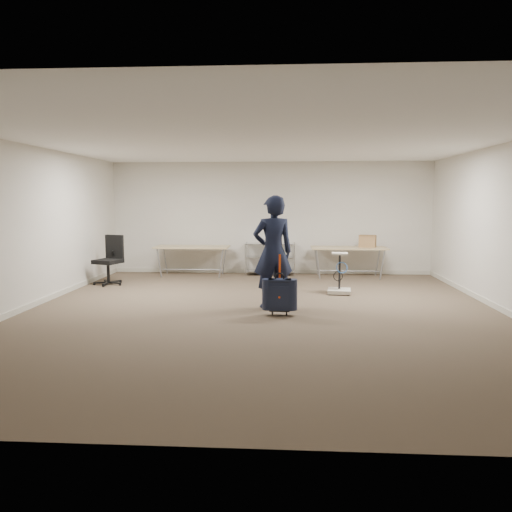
{
  "coord_description": "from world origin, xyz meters",
  "views": [
    {
      "loc": [
        0.42,
        -8.07,
        1.88
      ],
      "look_at": [
        -0.11,
        0.3,
        0.92
      ],
      "focal_mm": 35.0,
      "sensor_mm": 36.0,
      "label": 1
    }
  ],
  "objects": [
    {
      "name": "folding_table_left",
      "position": [
        -1.9,
        3.95,
        0.68
      ],
      "size": [
        1.8,
        0.75,
        0.73
      ],
      "color": "tan",
      "rests_on": "ground"
    },
    {
      "name": "cardboard_box",
      "position": [
        2.34,
        3.97,
        0.87
      ],
      "size": [
        0.45,
        0.39,
        0.29
      ],
      "primitive_type": "cube",
      "rotation": [
        0.0,
        0.0,
        -0.3
      ],
      "color": "#966E46",
      "rests_on": "folding_table_right"
    },
    {
      "name": "wire_shelf",
      "position": [
        0.0,
        4.2,
        0.44
      ],
      "size": [
        1.22,
        0.47,
        0.8
      ],
      "color": "#B7BABE",
      "rests_on": "ground"
    },
    {
      "name": "office_chair",
      "position": [
        -3.5,
        2.61,
        0.33
      ],
      "size": [
        0.66,
        0.66,
        1.08
      ],
      "color": "black",
      "rests_on": "ground"
    },
    {
      "name": "person",
      "position": [
        0.18,
        0.47,
        0.97
      ],
      "size": [
        0.81,
        0.66,
        1.94
      ],
      "primitive_type": "imported",
      "rotation": [
        0.0,
        0.0,
        3.45
      ],
      "color": "black",
      "rests_on": "ground"
    },
    {
      "name": "equipment_cart",
      "position": [
        1.46,
        1.81,
        0.22
      ],
      "size": [
        0.5,
        0.5,
        0.82
      ],
      "color": "silver",
      "rests_on": "ground"
    },
    {
      "name": "folding_table_right",
      "position": [
        1.9,
        3.95,
        0.68
      ],
      "size": [
        1.8,
        0.75,
        0.73
      ],
      "color": "tan",
      "rests_on": "ground"
    },
    {
      "name": "ground",
      "position": [
        0.0,
        0.0,
        0.0
      ],
      "size": [
        9.0,
        9.0,
        0.0
      ],
      "primitive_type": "plane",
      "color": "#423628",
      "rests_on": "ground"
    },
    {
      "name": "suitcase",
      "position": [
        0.3,
        -0.13,
        0.34
      ],
      "size": [
        0.37,
        0.22,
        1.0
      ],
      "color": "black",
      "rests_on": "ground"
    },
    {
      "name": "room_shell",
      "position": [
        0.0,
        1.38,
        0.05
      ],
      "size": [
        8.0,
        9.0,
        9.0
      ],
      "color": "beige",
      "rests_on": "ground"
    }
  ]
}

